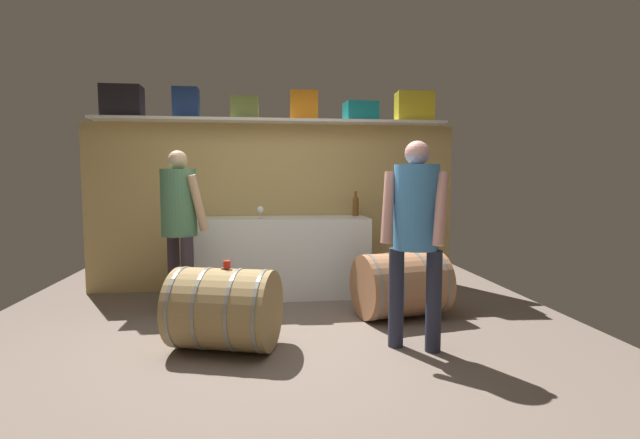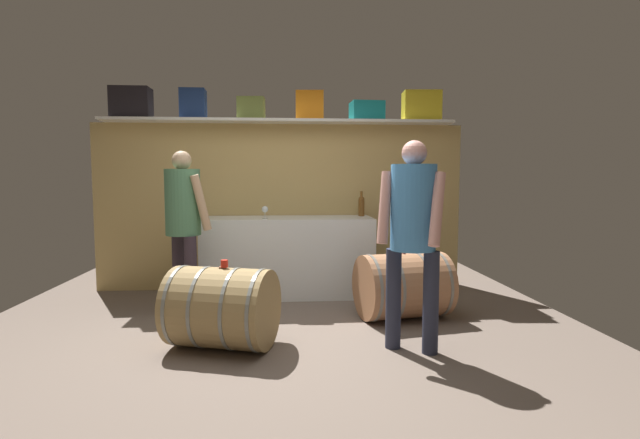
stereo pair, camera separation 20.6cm
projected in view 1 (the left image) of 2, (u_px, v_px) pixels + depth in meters
The scene contains 17 objects.
ground_plane at pixel (281, 330), 4.25m from camera, with size 5.64×7.50×0.02m, color #6C5D52.
back_wall_panel at pixel (275, 207), 5.76m from camera, with size 4.44×0.10×2.00m, color tan.
high_shelf_board at pixel (275, 121), 5.52m from camera, with size 4.08×0.40×0.03m, color silver.
toolcase_black at pixel (122, 102), 5.30m from camera, with size 0.43×0.27×0.35m, color black.
toolcase_navy at pixel (186, 103), 5.38m from camera, with size 0.28×0.23×0.34m, color navy.
toolcase_olive at pixel (245, 108), 5.46m from camera, with size 0.31×0.20×0.26m, color olive.
toolcase_orange at pixel (304, 106), 5.54m from camera, with size 0.32×0.22×0.34m, color orange.
toolcase_teal at pixel (360, 112), 5.63m from camera, with size 0.38×0.30×0.22m, color #158185.
toolcase_yellow at pixel (414, 107), 5.71m from camera, with size 0.44×0.28×0.35m, color yellow.
work_cabinet at pixel (283, 257), 5.43m from camera, with size 1.94×0.65×0.90m, color white.
wine_bottle_amber at pixel (356, 205), 5.63m from camera, with size 0.07×0.07×0.30m.
wine_glass at pixel (260, 210), 5.20m from camera, with size 0.07×0.07×0.14m.
wine_barrel_near at pixel (224, 309), 3.72m from camera, with size 0.95×0.84×0.65m.
wine_barrel_far at pixel (401, 285), 4.59m from camera, with size 0.94×0.77×0.64m.
tasting_cup at pixel (227, 265), 3.69m from camera, with size 0.06×0.06×0.06m, color red.
winemaker_pouring at pixel (180, 215), 4.61m from camera, with size 0.48×0.53×1.62m.
visitor_tasting at pixel (416, 223), 3.66m from camera, with size 0.53×0.49×1.64m.
Camera 1 is at (-0.15, -3.62, 1.35)m, focal length 26.45 mm.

